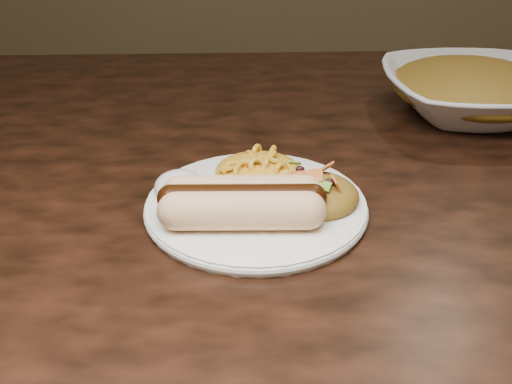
{
  "coord_description": "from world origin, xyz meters",
  "views": [
    {
      "loc": [
        0.08,
        -0.57,
        1.05
      ],
      "look_at": [
        0.1,
        -0.08,
        0.77
      ],
      "focal_mm": 42.0,
      "sensor_mm": 36.0,
      "label": 1
    }
  ],
  "objects": [
    {
      "name": "serving_bowl",
      "position": [
        0.39,
        0.16,
        0.78
      ],
      "size": [
        0.23,
        0.23,
        0.06
      ],
      "primitive_type": "imported",
      "rotation": [
        0.0,
        0.0,
        0.01
      ],
      "color": "white",
      "rests_on": "table"
    },
    {
      "name": "plate",
      "position": [
        0.1,
        -0.08,
        0.76
      ],
      "size": [
        0.21,
        0.21,
        0.01
      ],
      "primitive_type": "cylinder",
      "rotation": [
        0.0,
        0.0,
        -0.02
      ],
      "color": "white",
      "rests_on": "table"
    },
    {
      "name": "mac_and_cheese",
      "position": [
        0.1,
        -0.02,
        0.78
      ],
      "size": [
        0.1,
        0.09,
        0.03
      ],
      "primitive_type": "ellipsoid",
      "rotation": [
        0.0,
        0.0,
        -0.17
      ],
      "color": "yellow",
      "rests_on": "plate"
    },
    {
      "name": "hotdog",
      "position": [
        0.08,
        -0.11,
        0.78
      ],
      "size": [
        0.13,
        0.07,
        0.03
      ],
      "rotation": [
        0.0,
        0.0,
        -0.03
      ],
      "color": "#FFC592",
      "rests_on": "plate"
    },
    {
      "name": "taco_salad",
      "position": [
        0.15,
        -0.08,
        0.78
      ],
      "size": [
        0.08,
        0.08,
        0.04
      ],
      "rotation": [
        0.0,
        0.0,
        -0.02
      ],
      "color": "#9E3A0C",
      "rests_on": "plate"
    },
    {
      "name": "sour_cream",
      "position": [
        0.02,
        -0.06,
        0.78
      ],
      "size": [
        0.06,
        0.06,
        0.03
      ],
      "primitive_type": "ellipsoid",
      "rotation": [
        0.0,
        0.0,
        -0.27
      ],
      "color": "white",
      "rests_on": "plate"
    },
    {
      "name": "bowl_filling",
      "position": [
        0.39,
        0.16,
        0.8
      ],
      "size": [
        0.22,
        0.22,
        0.05
      ],
      "primitive_type": "ellipsoid",
      "rotation": [
        0.0,
        0.0,
        0.04
      ],
      "color": "#9E3A0C",
      "rests_on": "serving_bowl"
    },
    {
      "name": "table",
      "position": [
        0.0,
        0.0,
        0.66
      ],
      "size": [
        1.6,
        0.9,
        0.75
      ],
      "color": "#32170C",
      "rests_on": "floor"
    }
  ]
}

